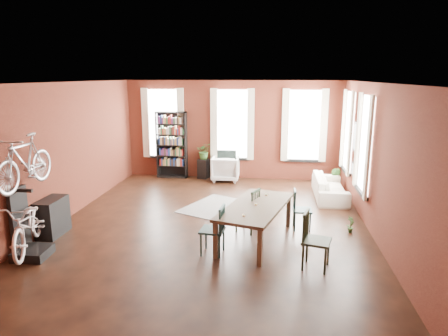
% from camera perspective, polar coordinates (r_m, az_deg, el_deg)
% --- Properties ---
extents(room, '(9.00, 9.04, 3.22)m').
position_cam_1_polar(room, '(9.18, 0.18, 5.53)').
color(room, black).
rests_on(room, ground).
extents(dining_table, '(1.60, 2.45, 0.77)m').
position_cam_1_polar(dining_table, '(8.30, 4.53, -7.84)').
color(dining_table, '#4E402E').
rests_on(dining_table, ground).
extents(dining_chair_a, '(0.48, 0.48, 0.95)m').
position_cam_1_polar(dining_chair_a, '(7.68, -1.67, -8.83)').
color(dining_chair_a, '#1B3C3B').
rests_on(dining_chair_a, ground).
extents(dining_chair_b, '(0.58, 0.58, 0.96)m').
position_cam_1_polar(dining_chair_b, '(8.74, 3.38, -6.05)').
color(dining_chair_b, black).
rests_on(dining_chair_b, ground).
extents(dining_chair_c, '(0.58, 0.58, 1.02)m').
position_cam_1_polar(dining_chair_c, '(7.30, 13.08, -10.10)').
color(dining_chair_c, '#1F2F1B').
rests_on(dining_chair_c, ground).
extents(dining_chair_d, '(0.42, 0.42, 0.89)m').
position_cam_1_polar(dining_chair_d, '(9.03, 11.11, -5.89)').
color(dining_chair_d, '#163132').
rests_on(dining_chair_d, ground).
extents(bookshelf, '(1.00, 0.32, 2.20)m').
position_cam_1_polar(bookshelf, '(13.35, -7.47, 3.29)').
color(bookshelf, black).
rests_on(bookshelf, ground).
extents(white_armchair, '(0.88, 0.82, 0.88)m').
position_cam_1_polar(white_armchair, '(12.94, 0.21, 0.12)').
color(white_armchair, silver).
rests_on(white_armchair, ground).
extents(cream_sofa, '(0.61, 2.08, 0.81)m').
position_cam_1_polar(cream_sofa, '(11.51, 14.92, -2.15)').
color(cream_sofa, beige).
rests_on(cream_sofa, ground).
extents(striped_rug, '(1.77, 2.11, 0.01)m').
position_cam_1_polar(striped_rug, '(10.49, -1.69, -5.46)').
color(striped_rug, black).
rests_on(striped_rug, ground).
extents(bike_trainer, '(0.63, 0.63, 0.17)m').
position_cam_1_polar(bike_trainer, '(8.48, -25.65, -10.88)').
color(bike_trainer, black).
rests_on(bike_trainer, ground).
extents(bike_wall_rack, '(0.16, 0.60, 1.30)m').
position_cam_1_polar(bike_wall_rack, '(8.60, -27.17, -6.68)').
color(bike_wall_rack, black).
rests_on(bike_wall_rack, ground).
extents(console_table, '(0.40, 0.80, 0.80)m').
position_cam_1_polar(console_table, '(9.32, -23.31, -6.44)').
color(console_table, black).
rests_on(console_table, ground).
extents(plant_stand, '(0.39, 0.39, 0.64)m').
position_cam_1_polar(plant_stand, '(13.28, -2.95, -0.10)').
color(plant_stand, black).
rests_on(plant_stand, ground).
extents(plant_by_sofa, '(0.59, 0.75, 0.30)m').
position_cam_1_polar(plant_by_sofa, '(12.51, 15.42, -2.20)').
color(plant_by_sofa, '#316227').
rests_on(plant_by_sofa, ground).
extents(plant_small, '(0.43, 0.39, 0.14)m').
position_cam_1_polar(plant_small, '(9.21, 17.58, -8.39)').
color(plant_small, '#2D5D25').
rests_on(plant_small, ground).
extents(bicycle_floor, '(0.92, 1.12, 1.83)m').
position_cam_1_polar(bicycle_floor, '(8.15, -26.50, -4.39)').
color(bicycle_floor, silver).
rests_on(bicycle_floor, bike_trainer).
extents(bicycle_hung, '(0.47, 1.00, 1.66)m').
position_cam_1_polar(bicycle_hung, '(8.11, -26.80, 3.08)').
color(bicycle_hung, '#A5A8AD').
rests_on(bicycle_hung, bike_wall_rack).
extents(plant_on_stand, '(0.59, 0.63, 0.42)m').
position_cam_1_polar(plant_on_stand, '(13.19, -2.85, 2.19)').
color(plant_on_stand, '#336327').
rests_on(plant_on_stand, plant_stand).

